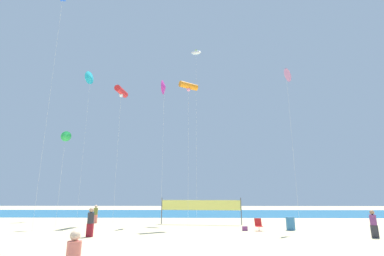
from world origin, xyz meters
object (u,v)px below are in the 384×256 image
(kite_cyan_delta, at_px, (90,78))
(kite_red_tube, at_px, (121,92))
(beachgoer_olive_shirt, at_px, (96,213))
(kite_green_delta, at_px, (66,136))
(kite_magenta_delta, at_px, (164,87))
(beachgoer_charcoal_shirt, at_px, (91,221))
(beach_handbag, at_px, (245,229))
(kite_orange_tube, at_px, (188,86))
(kite_white_inflatable, at_px, (196,53))
(folding_beach_chair, at_px, (258,224))
(kite_blue_diamond, at_px, (61,9))
(volleyball_net, at_px, (201,206))
(trash_barrel, at_px, (290,224))
(beachgoer_plum_shirt, at_px, (373,223))
(kite_pink_delta, at_px, (286,76))

(kite_cyan_delta, distance_m, kite_red_tube, 10.05)
(beachgoer_olive_shirt, relative_size, kite_green_delta, 0.21)
(kite_magenta_delta, bearing_deg, beachgoer_olive_shirt, 170.44)
(kite_cyan_delta, bearing_deg, beachgoer_charcoal_shirt, -64.04)
(beach_handbag, distance_m, kite_orange_tube, 13.50)
(kite_red_tube, bearing_deg, kite_white_inflatable, 20.40)
(folding_beach_chair, height_order, kite_blue_diamond, kite_blue_diamond)
(kite_red_tube, height_order, kite_orange_tube, kite_red_tube)
(beachgoer_olive_shirt, height_order, volleyball_net, volleyball_net)
(beachgoer_charcoal_shirt, relative_size, volleyball_net, 0.24)
(folding_beach_chair, bearing_deg, trash_barrel, 39.95)
(volleyball_net, distance_m, kite_green_delta, 13.71)
(volleyball_net, distance_m, kite_orange_tube, 11.34)
(beachgoer_olive_shirt, height_order, folding_beach_chair, beachgoer_olive_shirt)
(folding_beach_chair, height_order, kite_white_inflatable, kite_white_inflatable)
(beachgoer_olive_shirt, distance_m, folding_beach_chair, 15.61)
(volleyball_net, bearing_deg, kite_green_delta, -165.14)
(beach_handbag, xyz_separation_m, kite_white_inflatable, (-3.68, 7.78, 19.05))
(kite_orange_tube, bearing_deg, volleyball_net, 63.61)
(beach_handbag, distance_m, kite_cyan_delta, 27.43)
(kite_magenta_delta, xyz_separation_m, kite_red_tube, (-4.56, 0.31, -0.32))
(kite_red_tube, bearing_deg, folding_beach_chair, -20.95)
(trash_barrel, xyz_separation_m, kite_green_delta, (-18.80, 0.94, 7.19))
(kite_magenta_delta, distance_m, kite_blue_diamond, 11.62)
(folding_beach_chair, height_order, trash_barrel, trash_barrel)
(beachgoer_plum_shirt, height_order, kite_green_delta, kite_green_delta)
(kite_red_tube, bearing_deg, beachgoer_plum_shirt, -23.74)
(kite_orange_tube, bearing_deg, kite_pink_delta, -11.35)
(kite_red_tube, bearing_deg, beachgoer_olive_shirt, 158.04)
(beachgoer_plum_shirt, relative_size, trash_barrel, 1.72)
(folding_beach_chair, relative_size, kite_white_inflatable, 0.05)
(folding_beach_chair, bearing_deg, kite_blue_diamond, -145.11)
(kite_magenta_delta, height_order, kite_blue_diamond, kite_blue_diamond)
(beachgoer_plum_shirt, relative_size, folding_beach_chair, 1.88)
(beachgoer_olive_shirt, xyz_separation_m, kite_white_inflatable, (9.83, 2.13, 18.29))
(beachgoer_plum_shirt, distance_m, kite_pink_delta, 13.09)
(kite_cyan_delta, relative_size, kite_magenta_delta, 1.31)
(beachgoer_plum_shirt, distance_m, kite_green_delta, 24.24)
(kite_green_delta, bearing_deg, trash_barrel, -2.86)
(kite_cyan_delta, bearing_deg, kite_orange_tube, -33.96)
(beachgoer_plum_shirt, relative_size, kite_pink_delta, 0.12)
(beachgoer_charcoal_shirt, xyz_separation_m, kite_pink_delta, (14.84, 4.10, 11.94))
(beachgoer_charcoal_shirt, bearing_deg, kite_pink_delta, -107.98)
(kite_blue_diamond, bearing_deg, kite_orange_tube, 16.98)
(kite_red_tube, bearing_deg, kite_cyan_delta, 133.65)
(volleyball_net, distance_m, kite_pink_delta, 14.17)
(beachgoer_charcoal_shirt, distance_m, kite_red_tube, 14.85)
(kite_pink_delta, relative_size, kite_red_tube, 1.00)
(beachgoer_olive_shirt, xyz_separation_m, kite_orange_tube, (9.13, -3.30, 11.80))
(beachgoer_olive_shirt, bearing_deg, kite_orange_tube, 33.19)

